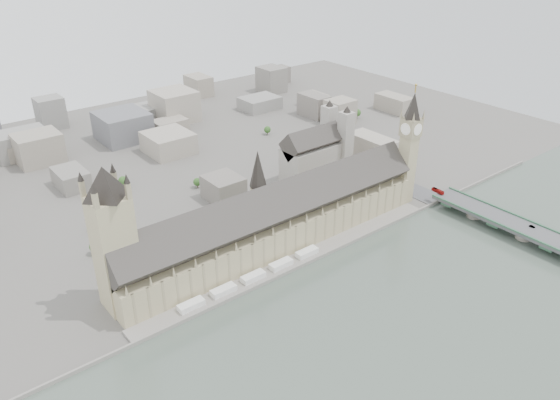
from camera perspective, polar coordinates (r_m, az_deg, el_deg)
ground at (r=413.48m, az=1.12°, el=-6.02°), size 900.00×900.00×0.00m
river_thames at (r=333.34m, az=20.51°, el=-18.01°), size 600.00×600.00×0.00m
embankment_wall at (r=403.22m, az=2.49°, el=-6.76°), size 600.00×1.50×3.00m
river_terrace at (r=408.17m, az=1.80°, el=-6.35°), size 270.00×15.00×2.00m
terrace_tents at (r=386.53m, az=-2.82°, el=-8.02°), size 118.00×7.00×4.00m
palace_of_westminster at (r=414.57m, az=-0.59°, el=-2.22°), size 265.00×40.73×55.44m
elizabeth_tower at (r=481.80m, az=13.38°, el=6.07°), size 17.00×17.00×107.50m
victoria_tower at (r=352.19m, az=-17.11°, el=-3.31°), size 30.00×30.00×100.00m
central_tower at (r=397.34m, az=-2.31°, el=2.09°), size 13.00×13.00×48.00m
westminster_bridge at (r=477.54m, az=23.38°, el=-2.83°), size 25.00×325.00×10.25m
westminster_abbey at (r=529.77m, az=3.85°, el=4.91°), size 68.00×36.00×64.00m
city_skyline_inland at (r=593.25m, az=-14.22°, el=6.02°), size 720.00×360.00×38.00m
park_trees at (r=445.56m, az=-4.79°, el=-2.30°), size 110.00×30.00×15.00m
red_bus_north at (r=503.53m, az=16.16°, el=0.91°), size 3.54×12.39×3.41m
car_silver at (r=474.67m, az=24.85°, el=-2.52°), size 2.55×4.82×1.51m
car_approach at (r=550.01m, az=10.55°, el=3.78°), size 2.60×5.62×1.59m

